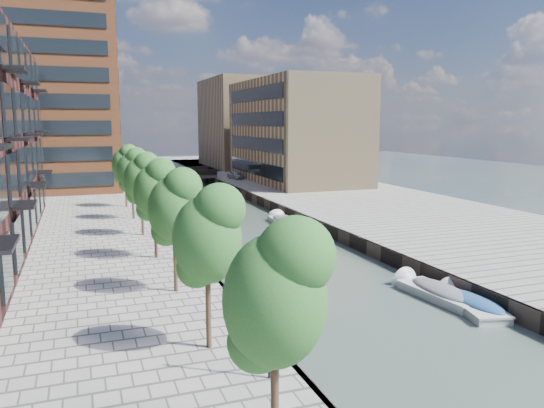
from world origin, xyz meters
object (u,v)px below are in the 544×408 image
tree_3 (154,188)px  motorboat_1 (434,292)px  tree_4 (141,177)px  bridge (170,175)px  sloop_2 (252,320)px  tree_5 (132,169)px  sloop_3 (178,235)px  sloop_4 (179,235)px  tree_0 (275,291)px  tree_2 (174,205)px  tree_1 (207,233)px  car (236,175)px  motorboat_3 (469,303)px  motorboat_4 (283,222)px  tree_6 (125,163)px

tree_3 → motorboat_1: size_ratio=1.07×
tree_4 → tree_3: bearing=-90.0°
bridge → sloop_2: bearing=-95.5°
tree_5 → bridge: bearing=75.6°
bridge → sloop_3: size_ratio=2.91×
sloop_4 → tree_5: bearing=43.0°
tree_0 → sloop_2: 12.98m
tree_3 → sloop_4: size_ratio=1.42×
tree_2 → sloop_3: size_ratio=1.33×
tree_1 → tree_4: bearing=90.0°
sloop_4 → car: car is taller
bridge → motorboat_3: (5.49, -58.52, -1.19)m
sloop_4 → tree_1: bearing=171.4°
motorboat_3 → tree_0: bearing=-145.9°
bridge → tree_4: size_ratio=2.18×
tree_4 → sloop_4: size_ratio=1.42×
tree_1 → bridge: bearing=82.1°
tree_2 → sloop_2: size_ratio=1.36×
motorboat_4 → car: size_ratio=1.59×
tree_2 → tree_6: size_ratio=1.00×
tree_6 → motorboat_1: size_ratio=1.07×
tree_6 → sloop_3: 11.92m
sloop_2 → motorboat_4: size_ratio=0.79×
sloop_3 → sloop_4: (0.05, -0.19, 0.00)m
bridge → tree_4: tree_4 is taller
motorboat_3 → motorboat_4: motorboat_4 is taller
motorboat_4 → tree_5: bearing=171.9°
motorboat_1 → tree_3: bearing=144.6°
tree_5 → motorboat_4: size_ratio=1.07×
tree_5 → tree_4: bearing=-90.0°
tree_0 → tree_4: same height
tree_4 → motorboat_3: (13.99, -18.52, -5.11)m
motorboat_1 → motorboat_4: motorboat_4 is taller
tree_0 → motorboat_3: tree_0 is taller
tree_3 → car: bearing=67.7°
sloop_4 → motorboat_4: 9.97m
tree_3 → bridge: bearing=79.7°
sloop_4 → motorboat_3: size_ratio=0.80×
tree_3 → tree_6: size_ratio=1.00×
car → tree_4: bearing=-130.8°
tree_4 → tree_6: (0.00, 14.00, 0.00)m
tree_4 → tree_6: same height
tree_1 → motorboat_1: size_ratio=1.07×
tree_6 → tree_1: bearing=-90.0°
motorboat_1 → tree_0: bearing=-139.3°
tree_4 → tree_2: bearing=-90.0°
tree_3 → motorboat_1: (13.36, -9.51, -5.09)m
tree_4 → motorboat_4: 14.97m
tree_2 → tree_4: 14.00m
tree_0 → motorboat_4: 35.99m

